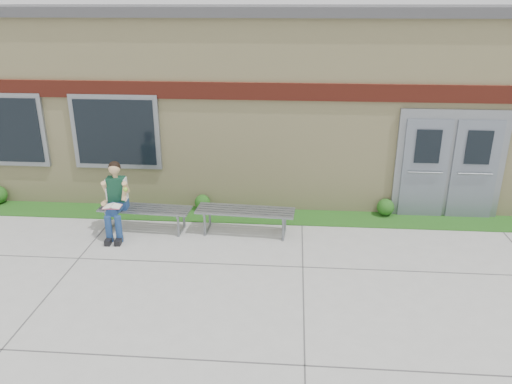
{
  "coord_description": "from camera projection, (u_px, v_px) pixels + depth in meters",
  "views": [
    {
      "loc": [
        0.78,
        -7.12,
        4.33
      ],
      "look_at": [
        0.09,
        1.7,
        0.91
      ],
      "focal_mm": 35.0,
      "sensor_mm": 36.0,
      "label": 1
    }
  ],
  "objects": [
    {
      "name": "bench_right",
      "position": [
        245.0,
        215.0,
        9.77
      ],
      "size": [
        1.95,
        0.66,
        0.5
      ],
      "rotation": [
        0.0,
        0.0,
        -0.06
      ],
      "color": "slate",
      "rests_on": "ground"
    },
    {
      "name": "girl",
      "position": [
        116.0,
        198.0,
        9.61
      ],
      "size": [
        0.54,
        0.89,
        1.45
      ],
      "rotation": [
        0.0,
        0.0,
        0.07
      ],
      "color": "navy",
      "rests_on": "ground"
    },
    {
      "name": "grass_strip",
      "position": [
        255.0,
        216.0,
        10.65
      ],
      "size": [
        16.0,
        0.8,
        0.02
      ],
      "primitive_type": "cube",
      "color": "#1F4813",
      "rests_on": "ground"
    },
    {
      "name": "ground",
      "position": [
        243.0,
        280.0,
        8.24
      ],
      "size": [
        80.0,
        80.0,
        0.0
      ],
      "primitive_type": "plane",
      "color": "#9E9E99",
      "rests_on": "ground"
    },
    {
      "name": "school_building",
      "position": [
        265.0,
        91.0,
        13.05
      ],
      "size": [
        16.2,
        6.22,
        4.2
      ],
      "color": "beige",
      "rests_on": "ground"
    },
    {
      "name": "bench_left",
      "position": [
        145.0,
        213.0,
        9.92
      ],
      "size": [
        1.84,
        0.61,
        0.47
      ],
      "rotation": [
        0.0,
        0.0,
        -0.06
      ],
      "color": "slate",
      "rests_on": "ground"
    },
    {
      "name": "shrub_mid",
      "position": [
        202.0,
        202.0,
        10.91
      ],
      "size": [
        0.34,
        0.34,
        0.34
      ],
      "primitive_type": "sphere",
      "color": "#1F4813",
      "rests_on": "grass_strip"
    },
    {
      "name": "shrub_east",
      "position": [
        386.0,
        207.0,
        10.62
      ],
      "size": [
        0.36,
        0.36,
        0.36
      ],
      "primitive_type": "sphere",
      "color": "#1F4813",
      "rests_on": "grass_strip"
    }
  ]
}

